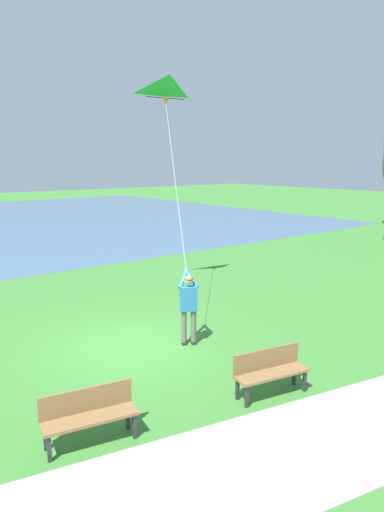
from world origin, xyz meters
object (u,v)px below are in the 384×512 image
(person_kite_flyer, at_px, (188,303))
(park_bench_far_walkway, at_px, (270,369))
(flying_kite, at_px, (169,91))
(park_bench_near_walkway, at_px, (89,412))

(person_kite_flyer, height_order, park_bench_far_walkway, person_kite_flyer)
(person_kite_flyer, distance_m, park_bench_far_walkway, 3.02)
(person_kite_flyer, height_order, flying_kite, flying_kite)
(park_bench_near_walkway, height_order, park_bench_far_walkway, same)
(person_kite_flyer, xyz_separation_m, flying_kite, (-4.13, 2.45, 5.57))
(person_kite_flyer, bearing_deg, flying_kite, 149.35)
(flying_kite, bearing_deg, park_bench_near_walkway, -44.17)
(park_bench_far_walkway, bearing_deg, person_kite_flyer, 173.65)
(flying_kite, bearing_deg, person_kite_flyer, -30.65)
(park_bench_near_walkway, bearing_deg, park_bench_far_walkway, 78.45)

